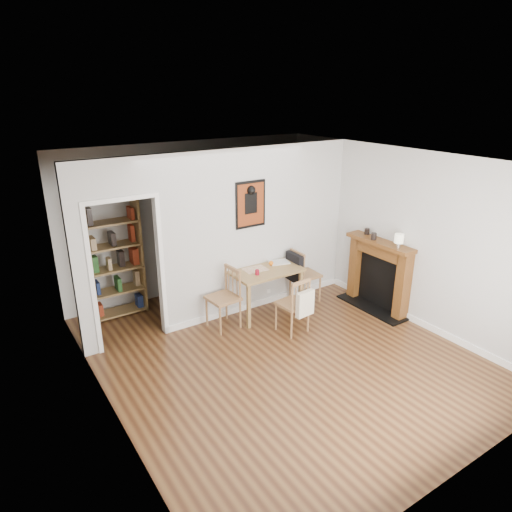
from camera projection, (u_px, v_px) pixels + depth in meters
ground at (279, 353)px, 6.24m from camera, size 5.20×5.20×0.00m
room_shell at (234, 236)px, 6.89m from camera, size 5.20×5.20×5.20m
dining_table at (265, 274)px, 7.14m from camera, size 1.10×0.70×0.75m
chair_left at (223, 299)px, 6.75m from camera, size 0.51×0.51×0.93m
chair_right at (304, 275)px, 7.60m from camera, size 0.53×0.47×0.92m
chair_front at (293, 304)px, 6.65m from camera, size 0.47×0.53×0.87m
bookshelf at (115, 257)px, 6.99m from camera, size 0.82×0.33×1.95m
fireplace at (379, 272)px, 7.33m from camera, size 0.45×1.25×1.16m
red_glass at (257, 272)px, 6.88m from camera, size 0.06×0.06×0.08m
orange_fruit at (271, 263)px, 7.24m from camera, size 0.07×0.07×0.07m
placemat at (255, 269)px, 7.09m from camera, size 0.38×0.30×0.00m
notebook at (279, 262)px, 7.36m from camera, size 0.36×0.30×0.02m
mantel_lamp at (399, 239)px, 6.76m from camera, size 0.14×0.14×0.21m
ceramic_jar_a at (374, 236)px, 7.15m from camera, size 0.09×0.09×0.11m
ceramic_jar_b at (367, 231)px, 7.41m from camera, size 0.08×0.08×0.10m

